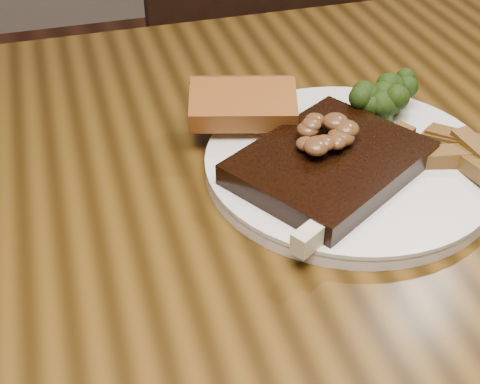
% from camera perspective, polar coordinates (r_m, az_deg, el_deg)
% --- Properties ---
extents(dining_table, '(1.60, 0.90, 0.75)m').
position_cam_1_polar(dining_table, '(0.66, 1.60, -8.85)').
color(dining_table, '#4C310F').
rests_on(dining_table, ground).
extents(chair_far, '(0.41, 0.41, 0.82)m').
position_cam_1_polar(chair_far, '(1.39, -0.21, 8.01)').
color(chair_far, black).
rests_on(chair_far, ground).
extents(plate, '(0.33, 0.33, 0.01)m').
position_cam_1_polar(plate, '(0.67, 9.28, 2.24)').
color(plate, white).
rests_on(plate, dining_table).
extents(steak, '(0.22, 0.20, 0.03)m').
position_cam_1_polar(steak, '(0.63, 7.63, 2.34)').
color(steak, black).
rests_on(steak, plate).
extents(steak_bone, '(0.15, 0.10, 0.02)m').
position_cam_1_polar(steak_bone, '(0.59, 9.78, -1.08)').
color(steak_bone, beige).
rests_on(steak_bone, plate).
extents(mushroom_pile, '(0.07, 0.07, 0.03)m').
position_cam_1_polar(mushroom_pile, '(0.63, 7.02, 4.97)').
color(mushroom_pile, brown).
rests_on(mushroom_pile, steak).
extents(garlic_bread, '(0.12, 0.09, 0.02)m').
position_cam_1_polar(garlic_bread, '(0.70, 0.25, 6.05)').
color(garlic_bread, '#9C531C').
rests_on(garlic_bread, plate).
extents(potato_wedges, '(0.10, 0.10, 0.02)m').
position_cam_1_polar(potato_wedges, '(0.68, 16.07, 3.66)').
color(potato_wedges, brown).
rests_on(potato_wedges, plate).
extents(broccoli_cluster, '(0.07, 0.07, 0.04)m').
position_cam_1_polar(broccoli_cluster, '(0.73, 11.46, 7.50)').
color(broccoli_cluster, '#21330B').
rests_on(broccoli_cluster, plate).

